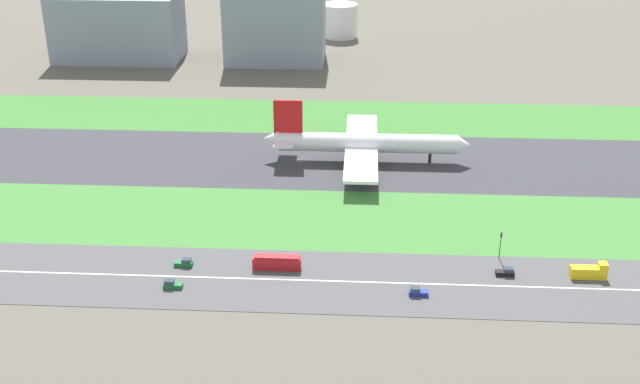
{
  "coord_description": "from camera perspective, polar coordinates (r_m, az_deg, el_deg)",
  "views": [
    {
      "loc": [
        19.82,
        -234.2,
        98.59
      ],
      "look_at": [
        8.65,
        -36.5,
        6.0
      ],
      "focal_mm": 44.99,
      "sensor_mm": 36.0,
      "label": 1
    }
  ],
  "objects": [
    {
      "name": "car_0",
      "position": [
        189.19,
        -10.48,
        -6.49
      ],
      "size": [
        4.4,
        1.8,
        2.0
      ],
      "rotation": [
        0.0,
        0.0,
        3.14
      ],
      "color": "#19662D",
      "rests_on": "highway"
    },
    {
      "name": "highway_centerline",
      "position": [
        189.94,
        -3.25,
        -6.22
      ],
      "size": [
        266.0,
        0.5,
        0.01
      ],
      "primitive_type": "cube",
      "color": "silver",
      "rests_on": "highway"
    },
    {
      "name": "fuel_tank_west",
      "position": [
        406.44,
        -3.31,
        11.88
      ],
      "size": [
        19.14,
        19.14,
        12.35
      ],
      "primitive_type": "cylinder",
      "color": "silver",
      "rests_on": "ground_plane"
    },
    {
      "name": "airliner",
      "position": [
        251.76,
        3.04,
        3.5
      ],
      "size": [
        65.0,
        56.0,
        19.7
      ],
      "color": "white",
      "rests_on": "runway"
    },
    {
      "name": "car_1",
      "position": [
        195.89,
        13.08,
        -5.57
      ],
      "size": [
        4.4,
        1.8,
        2.0
      ],
      "color": "black",
      "rests_on": "highway"
    },
    {
      "name": "traffic_light",
      "position": [
        201.05,
        12.72,
        -3.59
      ],
      "size": [
        0.36,
        0.5,
        7.2
      ],
      "color": "#4C4C51",
      "rests_on": "highway"
    },
    {
      "name": "terminal_building",
      "position": [
        374.68,
        -14.18,
        11.34
      ],
      "size": [
        55.36,
        28.52,
        28.91
      ],
      "primitive_type": "cube",
      "color": "gray",
      "rests_on": "ground_plane"
    },
    {
      "name": "ground_plane",
      "position": [
        254.88,
        -1.48,
        2.3
      ],
      "size": [
        800.0,
        800.0,
        0.0
      ],
      "primitive_type": "plane",
      "color": "#5B564C"
    },
    {
      "name": "car_2",
      "position": [
        184.71,
        6.96,
        -7.07
      ],
      "size": [
        4.4,
        1.8,
        2.0
      ],
      "rotation": [
        0.0,
        0.0,
        3.14
      ],
      "color": "navy",
      "rests_on": "highway"
    },
    {
      "name": "truck_0",
      "position": [
        199.9,
        18.62,
        -5.4
      ],
      "size": [
        8.4,
        2.5,
        4.0
      ],
      "color": "yellow",
      "rests_on": "highway"
    },
    {
      "name": "car_4",
      "position": [
        197.37,
        -9.63,
        -4.99
      ],
      "size": [
        4.4,
        1.8,
        2.0
      ],
      "color": "#19662D",
      "rests_on": "highway"
    },
    {
      "name": "fuel_tank_centre",
      "position": [
        403.67,
        1.41,
        12.1
      ],
      "size": [
        17.35,
        17.35,
        16.21
      ],
      "primitive_type": "cylinder",
      "color": "silver",
      "rests_on": "ground_plane"
    },
    {
      "name": "runway",
      "position": [
        254.86,
        -1.48,
        2.31
      ],
      "size": [
        280.0,
        46.0,
        0.1
      ],
      "primitive_type": "cube",
      "color": "#38383D",
      "rests_on": "ground_plane"
    },
    {
      "name": "grass_median_north",
      "position": [
        292.98,
        -0.84,
        5.4
      ],
      "size": [
        280.0,
        36.0,
        0.1
      ],
      "primitive_type": "cube",
      "color": "#3D7A33",
      "rests_on": "ground_plane"
    },
    {
      "name": "grass_median_south",
      "position": [
        217.79,
        -2.34,
        -1.86
      ],
      "size": [
        280.0,
        36.0,
        0.1
      ],
      "primitive_type": "cube",
      "color": "#427F38",
      "rests_on": "ground_plane"
    },
    {
      "name": "highway",
      "position": [
        189.97,
        -3.25,
        -6.23
      ],
      "size": [
        280.0,
        28.0,
        0.1
      ],
      "primitive_type": "cube",
      "color": "#4C4C4F",
      "rests_on": "ground_plane"
    },
    {
      "name": "bus_0",
      "position": [
        193.34,
        -3.09,
        -5.02
      ],
      "size": [
        11.6,
        2.5,
        3.5
      ],
      "color": "#B2191E",
      "rests_on": "highway"
    },
    {
      "name": "hangar_building",
      "position": [
        359.28,
        -3.21,
        12.27
      ],
      "size": [
        43.07,
        26.69,
        38.63
      ],
      "primitive_type": "cube",
      "color": "gray",
      "rests_on": "ground_plane"
    }
  ]
}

